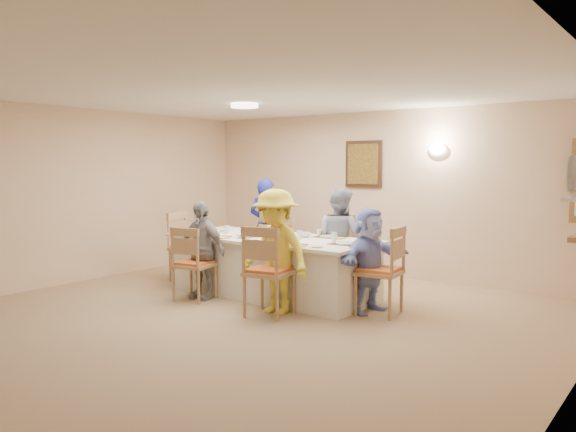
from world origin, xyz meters
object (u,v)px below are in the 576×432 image
Objects in this scene: diner_back_right at (339,240)px; diner_right_end at (369,260)px; caregiver at (266,226)px; condiment_ketchup at (271,227)px; diner_back_left at (269,242)px; diner_front_left at (201,250)px; chair_front_left at (194,263)px; chair_front_right at (269,270)px; chair_back_left at (274,248)px; chair_back_right at (344,253)px; desk_fan at (576,181)px; dining_table at (272,266)px; diner_front_right at (276,252)px; chair_right_end at (379,270)px; chair_left_end at (189,246)px.

diner_right_end is at bearing 148.23° from diner_back_right.
caregiver is 1.49m from condiment_ketchup.
diner_back_left is 1.36m from diner_front_left.
chair_front_left is 1.20m from chair_front_right.
chair_back_left is 1.20m from chair_back_right.
diner_back_left is (-4.18, 1.07, -0.98)m from desk_fan.
chair_back_left reaches higher than dining_table.
chair_front_right is 0.83× the size of diner_front_left.
diner_back_left is 0.81× the size of diner_front_right.
diner_back_left is at bearing -114.89° from chair_right_end.
caregiver is (-0.45, 1.83, 0.12)m from diner_front_left.
chair_back_left is (-4.18, 1.19, -1.08)m from desk_fan.
caregiver reaches higher than chair_front_right.
dining_table is 1.55m from chair_left_end.
caregiver reaches higher than diner_right_end.
desk_fan reaches higher than diner_front_right.
dining_table is at bearing 119.23° from caregiver.
diner_front_right is at bearing -61.74° from chair_right_end.
chair_back_left is 0.63m from caregiver.
diner_right_end is (-0.13, 0.00, 0.10)m from chair_right_end.
chair_left_end is 0.73× the size of diner_back_right.
diner_right_end is (2.02, 0.80, 0.14)m from chair_front_left.
diner_front_left is 0.87× the size of diner_front_right.
chair_right_end is at bearing 142.97° from caregiver.
chair_right_end is 0.68× the size of caregiver.
desk_fan reaches higher than diner_back_left.
diner_front_left is 1.89m from caregiver.
diner_front_left reaches higher than chair_front_right.
condiment_ketchup is (-0.66, 0.73, 0.17)m from diner_front_right.
diner_front_left is (-1.20, 0.12, 0.11)m from chair_front_right.
diner_back_right reaches higher than dining_table.
chair_left_end is 1.28m from caregiver.
diner_right_end reaches higher than chair_back_right.
diner_front_left is 2.13m from diner_right_end.
diner_front_left is at bearing 56.47° from diner_back_right.
condiment_ketchup is (-0.66, -0.75, 0.37)m from chair_back_right.
dining_table is at bearing -55.90° from chair_back_left.
chair_back_right is at bearing 158.35° from desk_fan.
chair_back_right is at bearing 178.80° from diner_back_left.
diner_back_left is at bearing 165.72° from desk_fan.
chair_front_right is at bearing -95.84° from chair_back_right.
chair_back_right is 1.70m from caregiver.
diner_back_right is at bearing 173.08° from diner_back_left.
diner_back_right reaches higher than condiment_ketchup.
chair_left_end is 2.97m from diner_right_end.
chair_front_left is 0.82× the size of diner_back_left.
desk_fan is 2.39m from diner_right_end.
chair_left_end reaches higher than chair_back_left.
desk_fan is 1.25× the size of condiment_ketchup.
chair_front_left is (-0.60, -0.80, 0.09)m from dining_table.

